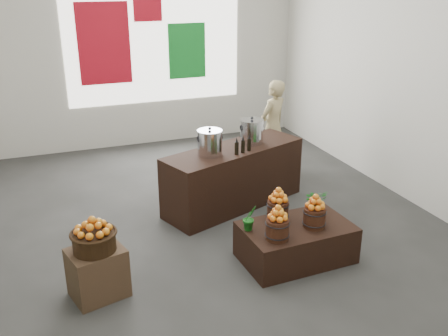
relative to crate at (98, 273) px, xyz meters
name	(u,v)px	position (x,y,z in m)	size (l,w,h in m)	color
ground	(202,222)	(1.47, 1.12, -0.26)	(7.00, 7.00, 0.00)	#353533
back_wall	(137,36)	(1.47, 4.62, 1.74)	(6.00, 0.04, 4.00)	#BAB8AC
back_opening	(154,36)	(1.77, 4.60, 1.74)	(3.20, 0.02, 2.40)	white
deco_red_left	(104,44)	(0.87, 4.59, 1.64)	(0.90, 0.04, 1.40)	#A20C1A
deco_green_right	(187,51)	(2.37, 4.59, 1.44)	(0.70, 0.04, 1.00)	#127624
deco_red_upper	(147,6)	(1.67, 4.59, 2.24)	(0.50, 0.04, 0.50)	#A20C1A
crate	(98,273)	(0.00, 0.00, 0.00)	(0.52, 0.43, 0.52)	#4E3524
wicker_basket	(94,242)	(0.00, 0.00, 0.36)	(0.42, 0.42, 0.19)	black
apples_in_basket	(92,225)	(0.00, 0.00, 0.54)	(0.32, 0.32, 0.17)	#A8050A
display_table	(296,242)	(2.19, -0.09, -0.05)	(1.22, 0.75, 0.42)	black
apple_bucket_front_left	(277,229)	(1.84, -0.28, 0.28)	(0.24, 0.24, 0.23)	#3C1910
apples_in_bucket_front_left	(278,213)	(1.84, -0.28, 0.47)	(0.18, 0.18, 0.16)	#A8050A
apple_bucket_front_right	(314,217)	(2.35, -0.18, 0.28)	(0.24, 0.24, 0.23)	#3C1910
apples_in_bucket_front_right	(316,201)	(2.35, -0.18, 0.47)	(0.18, 0.18, 0.16)	#A8050A
apple_bucket_rear	(278,210)	(2.05, 0.13, 0.28)	(0.24, 0.24, 0.23)	#3C1910
apples_in_bucket_rear	(278,194)	(2.05, 0.13, 0.47)	(0.18, 0.18, 0.16)	#A8050A
herb_garnish_right	(315,201)	(2.54, 0.13, 0.31)	(0.26, 0.23, 0.29)	#125913
herb_garnish_left	(250,218)	(1.65, 0.01, 0.30)	(0.16, 0.13, 0.28)	#125913
counter	(234,177)	(2.06, 1.48, 0.16)	(2.06, 0.65, 0.84)	black
stock_pot_left	(210,143)	(1.67, 1.34, 0.74)	(0.32, 0.32, 0.32)	silver
stock_pot_center	(252,132)	(2.37, 1.60, 0.74)	(0.32, 0.32, 0.32)	silver
oil_cruets	(245,144)	(2.13, 1.29, 0.70)	(0.22, 0.06, 0.23)	black
shopper	(273,126)	(3.16, 2.54, 0.48)	(0.54, 0.36, 1.49)	#998A5E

